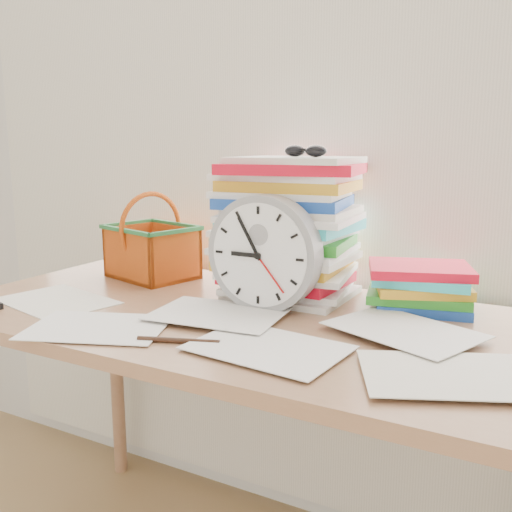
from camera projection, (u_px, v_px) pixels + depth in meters
The scene contains 9 objects.
curtain at pixel (306, 80), 1.53m from camera, with size 2.40×0.01×2.50m, color silver.
desk at pixel (236, 344), 1.32m from camera, with size 1.40×0.70×0.75m.
paper_stack at pixel (287, 227), 1.43m from camera, with size 0.35×0.29×0.35m, color white, non-canonical shape.
clock at pixel (264, 253), 1.30m from camera, with size 0.27×0.27×0.05m, color gray.
sunglasses at pixel (305, 151), 1.35m from camera, with size 0.13×0.11×0.03m, color black, non-canonical shape.
book_stack at pixel (423, 287), 1.32m from camera, with size 0.25×0.19×0.11m, color white, non-canonical shape.
basket at pixel (152, 236), 1.63m from camera, with size 0.24×0.19×0.24m, color #D35914, non-canonical shape.
pen at pixel (178, 341), 1.11m from camera, with size 0.01×0.01×0.16m, color black.
scattered_papers at pixel (236, 310), 1.31m from camera, with size 1.26×0.42×0.02m, color white, non-canonical shape.
Camera 1 is at (0.64, 0.52, 1.13)m, focal length 40.00 mm.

